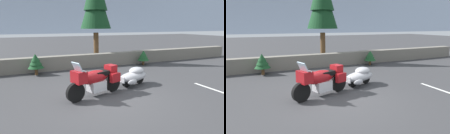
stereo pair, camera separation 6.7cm
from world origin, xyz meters
The scene contains 7 objects.
ground_plane centered at (0.00, 0.00, 0.00)m, with size 80.00×80.00×0.00m, color #38383A.
stone_guard_wall centered at (-0.14, 5.49, 0.41)m, with size 24.00×0.59×0.83m.
distant_ridgeline centered at (0.00, 95.45, 8.00)m, with size 240.00×80.00×16.00m, color #99A8BF.
touring_motorcycle centered at (-0.43, 0.51, 0.62)m, with size 2.23×1.18×1.33m.
car_shaped_trailer centered at (1.49, 1.16, 0.41)m, with size 2.20×1.15×0.76m.
pine_sapling_near centered at (4.26, 4.76, 0.57)m, with size 0.75×0.75×0.91m.
pine_sapling_farther centered at (-2.18, 4.69, 0.68)m, with size 0.78×0.78×1.09m.
Camera 2 is at (-2.56, -5.97, 2.50)m, focal length 32.03 mm.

